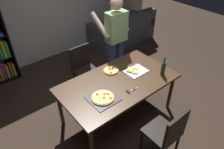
# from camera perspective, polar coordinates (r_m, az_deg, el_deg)

# --- Properties ---
(ground_plane) EXTENTS (12.00, 12.00, 0.00)m
(ground_plane) POSITION_cam_1_polar(r_m,az_deg,el_deg) (3.77, 1.48, -10.88)
(ground_plane) COLOR #38281E
(dining_table) EXTENTS (1.82, 1.03, 0.75)m
(dining_table) POSITION_cam_1_polar(r_m,az_deg,el_deg) (3.30, 1.66, -2.81)
(dining_table) COLOR #4C331E
(dining_table) RESTS_ON ground_plane
(chair_near_camera) EXTENTS (0.42, 0.42, 0.90)m
(chair_near_camera) POSITION_cam_1_polar(r_m,az_deg,el_deg) (2.97, 14.78, -14.85)
(chair_near_camera) COLOR black
(chair_near_camera) RESTS_ON ground_plane
(chair_far_side) EXTENTS (0.42, 0.42, 0.90)m
(chair_far_side) POSITION_cam_1_polar(r_m,az_deg,el_deg) (4.05, -7.68, 2.27)
(chair_far_side) COLOR black
(chair_far_side) RESTS_ON ground_plane
(couch) EXTENTS (1.72, 0.89, 0.85)m
(couch) POSITION_cam_1_polar(r_m,az_deg,el_deg) (5.84, 2.98, 11.51)
(couch) COLOR #4C515B
(couch) RESTS_ON ground_plane
(person_serving_pizza) EXTENTS (0.55, 0.54, 1.75)m
(person_serving_pizza) POSITION_cam_1_polar(r_m,az_deg,el_deg) (3.96, 0.99, 9.89)
(person_serving_pizza) COLOR #38476B
(person_serving_pizza) RESTS_ON ground_plane
(pepperoni_pizza_on_tray) EXTENTS (0.39, 0.39, 0.04)m
(pepperoni_pizza_on_tray) POSITION_cam_1_polar(r_m,az_deg,el_deg) (2.96, -2.53, -6.32)
(pepperoni_pizza_on_tray) COLOR #2D2D33
(pepperoni_pizza_on_tray) RESTS_ON dining_table
(pizza_slices_on_towel) EXTENTS (0.36, 0.29, 0.03)m
(pizza_slices_on_towel) POSITION_cam_1_polar(r_m,az_deg,el_deg) (3.49, 6.21, 1.00)
(pizza_slices_on_towel) COLOR white
(pizza_slices_on_towel) RESTS_ON dining_table
(wine_bottle) EXTENTS (0.07, 0.07, 0.32)m
(wine_bottle) POSITION_cam_1_polar(r_m,az_deg,el_deg) (3.43, 13.71, 1.67)
(wine_bottle) COLOR #194723
(wine_bottle) RESTS_ON dining_table
(kitchen_scissors) EXTENTS (0.20, 0.09, 0.01)m
(kitchen_scissors) POSITION_cam_1_polar(r_m,az_deg,el_deg) (3.09, 5.00, -4.49)
(kitchen_scissors) COLOR silver
(kitchen_scissors) RESTS_ON dining_table
(second_pizza_plain) EXTENTS (0.25, 0.25, 0.03)m
(second_pizza_plain) POSITION_cam_1_polar(r_m,az_deg,el_deg) (3.47, -0.29, 1.12)
(second_pizza_plain) COLOR tan
(second_pizza_plain) RESTS_ON dining_table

